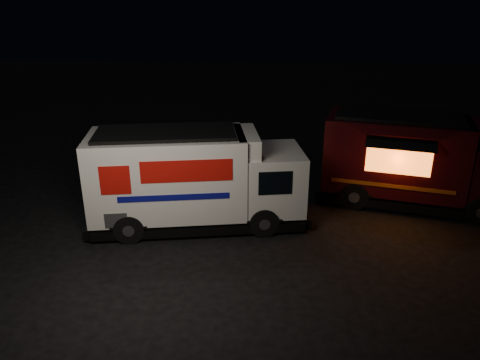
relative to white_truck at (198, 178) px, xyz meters
name	(u,v)px	position (x,y,z in m)	size (l,w,h in m)	color
ground	(191,237)	(-0.14, -0.98, -1.63)	(80.00, 80.00, 0.00)	black
white_truck	(198,178)	(0.00, 0.00, 0.00)	(7.20, 2.46, 3.26)	white
red_truck	(421,161)	(7.81, 1.93, 0.02)	(7.11, 2.62, 3.31)	#33090B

